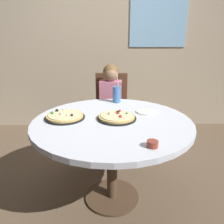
% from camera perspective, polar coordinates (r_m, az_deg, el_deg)
% --- Properties ---
extents(ground_plane, '(8.00, 8.00, 0.00)m').
position_cam_1_polar(ground_plane, '(2.14, 0.02, -21.22)').
color(ground_plane, brown).
extents(wall_with_window, '(5.20, 0.14, 2.90)m').
position_cam_1_polar(wall_with_window, '(3.44, -0.45, 20.16)').
color(wall_with_window, tan).
rests_on(wall_with_window, ground_plane).
extents(dining_table, '(1.27, 1.27, 0.75)m').
position_cam_1_polar(dining_table, '(1.78, 0.03, -4.84)').
color(dining_table, silver).
rests_on(dining_table, ground_plane).
extents(chair_wooden, '(0.42, 0.42, 0.95)m').
position_cam_1_polar(chair_wooden, '(2.79, -0.22, 1.23)').
color(chair_wooden, brown).
rests_on(chair_wooden, ground_plane).
extents(diner_child, '(0.27, 0.42, 1.08)m').
position_cam_1_polar(diner_child, '(2.63, -0.39, -0.94)').
color(diner_child, '#3F4766').
rests_on(diner_child, ground_plane).
extents(pizza_veggie, '(0.32, 0.32, 0.05)m').
position_cam_1_polar(pizza_veggie, '(1.77, 1.22, -1.29)').
color(pizza_veggie, black).
rests_on(pizza_veggie, dining_table).
extents(pizza_cheese, '(0.32, 0.32, 0.05)m').
position_cam_1_polar(pizza_cheese, '(1.82, -12.16, -1.08)').
color(pizza_cheese, black).
rests_on(pizza_cheese, dining_table).
extents(soda_cup, '(0.08, 0.08, 0.31)m').
position_cam_1_polar(soda_cup, '(2.21, 1.22, 4.60)').
color(soda_cup, '#3F72B2').
rests_on(soda_cup, dining_table).
extents(sauce_bowl, '(0.07, 0.07, 0.04)m').
position_cam_1_polar(sauce_bowl, '(1.35, 10.47, -8.16)').
color(sauce_bowl, brown).
rests_on(sauce_bowl, dining_table).
extents(plate_small, '(0.18, 0.18, 0.01)m').
position_cam_1_polar(plate_small, '(1.95, 8.94, 0.05)').
color(plate_small, white).
rests_on(plate_small, dining_table).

